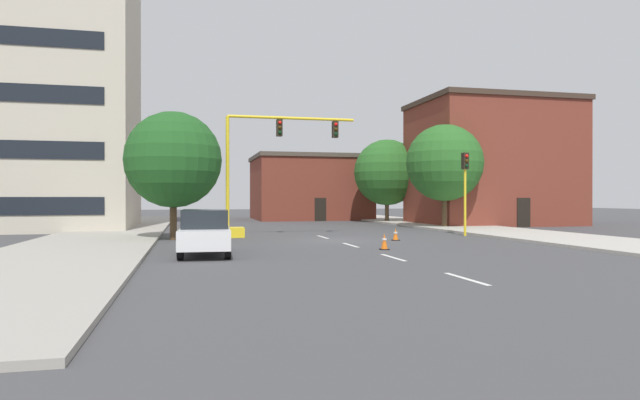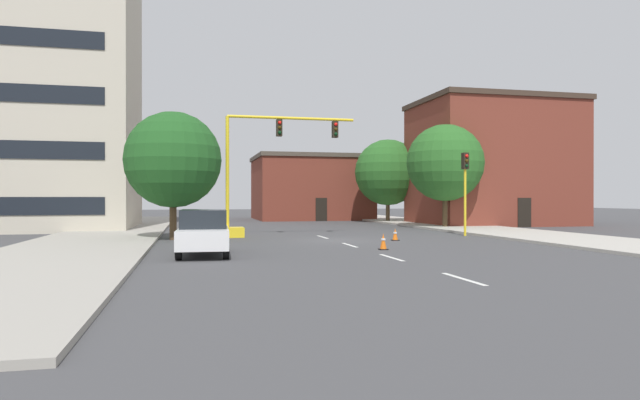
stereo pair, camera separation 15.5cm
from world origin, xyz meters
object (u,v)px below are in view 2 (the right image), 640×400
Objects in this scene: tree_right_far at (388,172)px; sedan_white_near_left at (204,232)px; traffic_cone_roadside_a at (395,235)px; traffic_cone_roadside_b at (383,242)px; tree_right_mid at (445,163)px; traffic_light_pole_right at (465,175)px; tree_left_near at (173,160)px; traffic_signal_gantry at (245,198)px.

sedan_white_near_left is (-16.77, -25.48, -3.60)m from tree_right_far.
sedan_white_near_left is 7.29× the size of traffic_cone_roadside_a.
tree_right_mid is at bearing 55.91° from traffic_cone_roadside_b.
tree_right_mid is at bearing 41.12° from sedan_white_near_left.
traffic_cone_roadside_a is 5.21m from traffic_cone_roadside_b.
traffic_cone_roadside_a is at bearing -155.54° from traffic_light_pole_right.
tree_right_far is at bearing 70.93° from traffic_cone_roadside_a.
tree_left_near is at bearing 99.54° from sedan_white_near_left.
sedan_white_near_left reaches higher than traffic_cone_roadside_a.
sedan_white_near_left is at bearing -80.46° from tree_left_near.
traffic_signal_gantry reaches higher than sedan_white_near_left.
tree_left_near is 9.01m from sedan_white_near_left.
traffic_signal_gantry is at bearing 170.89° from traffic_light_pole_right.
tree_left_near is at bearing -136.53° from tree_right_far.
traffic_signal_gantry is 21.52m from tree_right_far.
traffic_light_pole_right is 7.64× the size of traffic_cone_roadside_a.
tree_right_far is 30.71m from sedan_white_near_left.
tree_left_near reaches higher than traffic_light_pole_right.
tree_right_mid reaches higher than tree_left_near.
tree_right_far is 10.36m from tree_right_mid.
tree_left_near is (-3.89, -1.27, 1.99)m from traffic_signal_gantry.
traffic_light_pole_right is (12.43, -1.99, 1.34)m from traffic_signal_gantry.
traffic_cone_roadside_a is 0.91× the size of traffic_cone_roadside_b.
tree_right_far reaches higher than tree_left_near.
traffic_cone_roadside_a is at bearing -30.97° from traffic_signal_gantry.
tree_right_far is 25.02m from tree_left_near.
tree_right_mid is (0.57, -10.34, 0.23)m from tree_right_far.
sedan_white_near_left is at bearing -104.71° from traffic_signal_gantry.
sedan_white_near_left is (-14.94, -7.54, -2.64)m from traffic_light_pole_right.
traffic_cone_roadside_b is at bearing -110.48° from tree_right_far.
traffic_signal_gantry is 12.66m from traffic_light_pole_right.
traffic_signal_gantry is 10.45m from traffic_cone_roadside_b.
traffic_cone_roadside_a is at bearing -127.32° from tree_right_mid.
tree_left_near is (-18.73, -6.87, -0.54)m from tree_right_mid.
traffic_cone_roadside_b is (4.94, -9.02, -1.85)m from traffic_signal_gantry.
traffic_light_pole_right is 16.94m from sedan_white_near_left.
traffic_signal_gantry is at bearing 118.73° from traffic_cone_roadside_b.
tree_left_near reaches higher than traffic_cone_roadside_a.
tree_right_mid reaches higher than sedan_white_near_left.
traffic_signal_gantry is 1.22× the size of tree_left_near.
tree_left_near is at bearing 138.74° from traffic_cone_roadside_b.
tree_left_near is at bearing 164.53° from traffic_cone_roadside_a.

